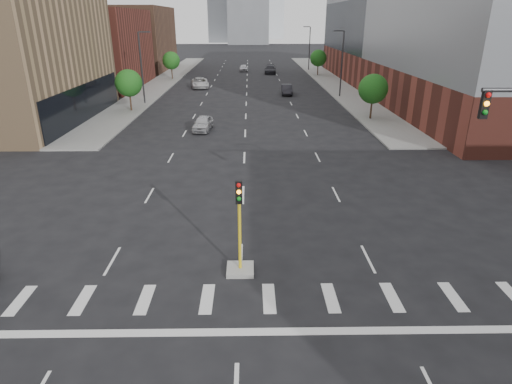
{
  "coord_description": "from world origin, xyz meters",
  "views": [
    {
      "loc": [
        0.46,
        -7.39,
        10.47
      ],
      "look_at": [
        0.75,
        12.29,
        2.5
      ],
      "focal_mm": 30.0,
      "sensor_mm": 36.0,
      "label": 1
    }
  ],
  "objects_px": {
    "median_traffic_signal": "(240,253)",
    "car_near_left": "(203,123)",
    "car_far_left": "(200,83)",
    "car_distant": "(243,68)",
    "car_mid_right": "(287,90)",
    "car_deep_right": "(270,69)"
  },
  "relations": [
    {
      "from": "median_traffic_signal",
      "to": "car_far_left",
      "type": "height_order",
      "value": "median_traffic_signal"
    },
    {
      "from": "median_traffic_signal",
      "to": "car_distant",
      "type": "relative_size",
      "value": 1.04
    },
    {
      "from": "median_traffic_signal",
      "to": "car_deep_right",
      "type": "height_order",
      "value": "median_traffic_signal"
    },
    {
      "from": "car_far_left",
      "to": "car_deep_right",
      "type": "distance_m",
      "value": 23.21
    },
    {
      "from": "car_far_left",
      "to": "car_distant",
      "type": "relative_size",
      "value": 1.36
    },
    {
      "from": "car_near_left",
      "to": "car_mid_right",
      "type": "bearing_deg",
      "value": 70.31
    },
    {
      "from": "car_mid_right",
      "to": "car_far_left",
      "type": "bearing_deg",
      "value": 154.62
    },
    {
      "from": "car_deep_right",
      "to": "car_distant",
      "type": "height_order",
      "value": "car_deep_right"
    },
    {
      "from": "median_traffic_signal",
      "to": "car_deep_right",
      "type": "distance_m",
      "value": 75.15
    },
    {
      "from": "car_mid_right",
      "to": "car_near_left",
      "type": "bearing_deg",
      "value": -112.91
    },
    {
      "from": "car_near_left",
      "to": "car_distant",
      "type": "xyz_separation_m",
      "value": [
        3.41,
        53.16,
        -0.0
      ]
    },
    {
      "from": "car_near_left",
      "to": "car_mid_right",
      "type": "distance_m",
      "value": 24.26
    },
    {
      "from": "median_traffic_signal",
      "to": "car_mid_right",
      "type": "relative_size",
      "value": 0.99
    },
    {
      "from": "car_mid_right",
      "to": "car_deep_right",
      "type": "relative_size",
      "value": 0.78
    },
    {
      "from": "car_near_left",
      "to": "car_deep_right",
      "type": "relative_size",
      "value": 0.74
    },
    {
      "from": "car_far_left",
      "to": "car_distant",
      "type": "xyz_separation_m",
      "value": [
        6.8,
        24.06,
        -0.08
      ]
    },
    {
      "from": "car_mid_right",
      "to": "median_traffic_signal",
      "type": "bearing_deg",
      "value": -94.94
    },
    {
      "from": "car_near_left",
      "to": "car_far_left",
      "type": "relative_size",
      "value": 0.74
    },
    {
      "from": "median_traffic_signal",
      "to": "car_far_left",
      "type": "xyz_separation_m",
      "value": [
        -7.67,
        55.41,
        -0.18
      ]
    },
    {
      "from": "car_near_left",
      "to": "car_distant",
      "type": "relative_size",
      "value": 1.0
    },
    {
      "from": "median_traffic_signal",
      "to": "car_near_left",
      "type": "relative_size",
      "value": 1.04
    },
    {
      "from": "car_mid_right",
      "to": "car_deep_right",
      "type": "height_order",
      "value": "car_deep_right"
    }
  ]
}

